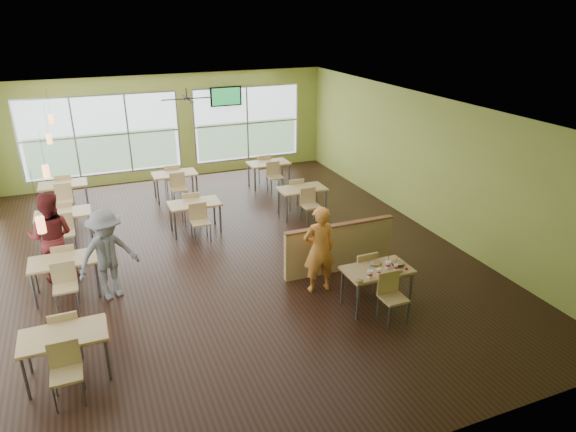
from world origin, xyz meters
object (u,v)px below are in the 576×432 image
object	(u,v)px
half_wall_divider	(339,247)
man_plaid	(319,249)
main_table	(377,275)
food_basket	(398,263)

from	to	relation	value
half_wall_divider	man_plaid	bearing A→B (deg)	-142.46
main_table	food_basket	xyz separation A→B (m)	(0.41, -0.01, 0.15)
man_plaid	half_wall_divider	bearing A→B (deg)	-138.21
main_table	food_basket	size ratio (longest dim) A/B	6.33
main_table	half_wall_divider	world-z (taller)	half_wall_divider
food_basket	main_table	bearing A→B (deg)	178.01
half_wall_divider	food_basket	bearing A→B (deg)	-74.29
half_wall_divider	food_basket	world-z (taller)	half_wall_divider
half_wall_divider	food_basket	distance (m)	1.54
food_basket	man_plaid	bearing A→B (deg)	141.63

